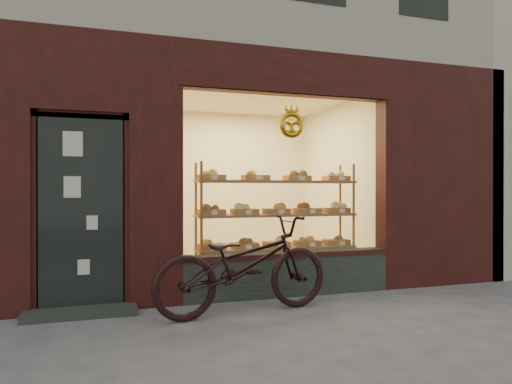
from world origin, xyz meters
name	(u,v)px	position (x,y,z in m)	size (l,w,h in m)	color
ground	(334,358)	(0.00, 0.00, 0.00)	(90.00, 90.00, 0.00)	slate
display_shelf	(277,225)	(0.45, 2.55, 0.86)	(2.20, 0.45, 1.70)	#90593C
bicycle	(244,265)	(-0.32, 1.47, 0.53)	(0.70, 2.02, 1.06)	black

